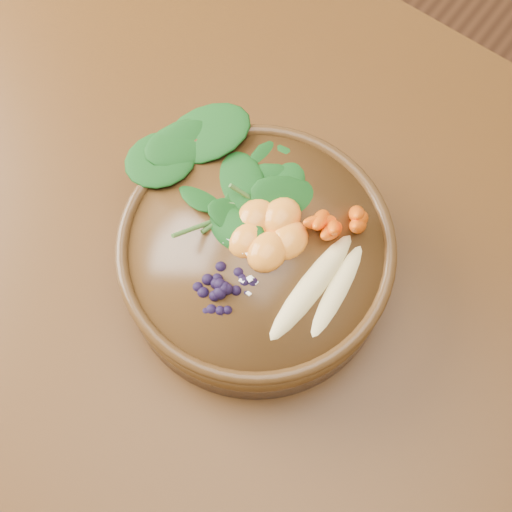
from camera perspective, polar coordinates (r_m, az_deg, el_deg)
ground at (r=1.64m, az=1.84°, el=-10.53°), size 4.00×4.00×0.00m
dining_table at (r=1.00m, az=2.96°, el=-2.90°), size 1.60×0.90×0.75m
stoneware_bowl at (r=0.87m, az=0.00°, el=-0.25°), size 0.33×0.33×0.09m
kale_heap at (r=0.85m, az=0.05°, el=6.85°), size 0.22×0.19×0.05m
carrot_cluster at (r=0.81m, az=7.13°, el=4.37°), size 0.07×0.07×0.09m
banana_halves at (r=0.80m, az=5.58°, el=-2.21°), size 0.07×0.18×0.03m
mandarin_cluster at (r=0.82m, az=0.99°, el=2.34°), size 0.10×0.10×0.04m
blueberry_pile at (r=0.79m, az=-2.80°, el=-2.20°), size 0.15×0.11×0.05m
coconut_flakes at (r=0.82m, az=-0.83°, el=-0.23°), size 0.10×0.08×0.01m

